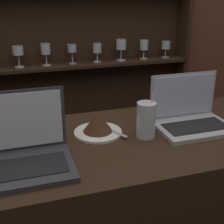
# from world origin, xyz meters

# --- Properties ---
(back_wall) EXTENTS (7.00, 0.06, 2.70)m
(back_wall) POSITION_xyz_m (0.00, 1.48, 1.35)
(back_wall) COLOR brown
(back_wall) RESTS_ON ground_plane
(back_shelf) EXTENTS (1.51, 0.18, 1.97)m
(back_shelf) POSITION_xyz_m (0.12, 1.41, 1.04)
(back_shelf) COLOR #332114
(back_shelf) RESTS_ON ground_plane
(laptop_near) EXTENTS (0.31, 0.24, 0.23)m
(laptop_near) POSITION_xyz_m (-0.36, 0.22, 1.08)
(laptop_near) COLOR #333338
(laptop_near) RESTS_ON bar_counter
(laptop_far) EXTENTS (0.30, 0.22, 0.21)m
(laptop_far) POSITION_xyz_m (0.31, 0.33, 1.08)
(laptop_far) COLOR #ADADB2
(laptop_far) RESTS_ON bar_counter
(cake_plate) EXTENTS (0.19, 0.19, 0.09)m
(cake_plate) POSITION_xyz_m (-0.07, 0.37, 1.07)
(cake_plate) COLOR white
(cake_plate) RESTS_ON bar_counter
(water_glass) EXTENTS (0.07, 0.07, 0.18)m
(water_glass) POSITION_xyz_m (0.10, 0.29, 1.10)
(water_glass) COLOR silver
(water_glass) RESTS_ON bar_counter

